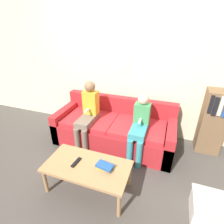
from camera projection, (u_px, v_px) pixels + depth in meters
ground_plane at (103, 160)px, 2.76m from camera, size 10.00×10.00×0.00m
wall_back at (124, 64)px, 3.06m from camera, size 8.00×0.06×2.60m
couch at (115, 129)px, 3.10m from camera, size 2.03×0.86×0.75m
coffee_table at (87, 168)px, 2.15m from camera, size 1.04×0.53×0.40m
person_left at (88, 112)px, 2.89m from camera, size 0.24×0.58×1.11m
person_right at (140, 125)px, 2.65m from camera, size 0.24×0.58×1.01m
tv_remote at (76, 162)px, 2.16m from camera, size 0.06×0.17×0.02m
book_stack at (105, 166)px, 2.07m from camera, size 0.22×0.14×0.06m
bookshelf at (213, 122)px, 2.78m from camera, size 0.36×0.33×1.06m
storage_box at (208, 209)px, 1.91m from camera, size 0.36×0.37×0.27m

